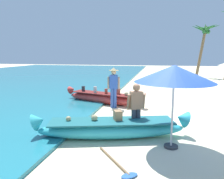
{
  "coord_description": "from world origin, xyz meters",
  "views": [
    {
      "loc": [
        -0.18,
        -6.88,
        2.4
      ],
      "look_at": [
        -2.14,
        2.07,
        0.9
      ],
      "focal_mm": 34.66,
      "sensor_mm": 36.0,
      "label": 1
    }
  ],
  "objects_px": {
    "cooler_box": "(61,129)",
    "paddle": "(119,165)",
    "boat_red_midground": "(104,98)",
    "person_vendor_hatted": "(114,85)",
    "patio_umbrella_large": "(174,74)",
    "person_tourist_customer": "(136,106)",
    "boat_cyan_foreground": "(112,128)",
    "palm_tree_tall_inland": "(205,33)"
  },
  "relations": [
    {
      "from": "person_tourist_customer",
      "to": "cooler_box",
      "type": "distance_m",
      "value": 2.33
    },
    {
      "from": "patio_umbrella_large",
      "to": "paddle",
      "type": "bearing_deg",
      "value": -132.87
    },
    {
      "from": "boat_red_midground",
      "to": "person_vendor_hatted",
      "type": "relative_size",
      "value": 2.33
    },
    {
      "from": "person_tourist_customer",
      "to": "patio_umbrella_large",
      "type": "relative_size",
      "value": 0.72
    },
    {
      "from": "cooler_box",
      "to": "paddle",
      "type": "distance_m",
      "value": 2.42
    },
    {
      "from": "paddle",
      "to": "boat_cyan_foreground",
      "type": "bearing_deg",
      "value": 107.73
    },
    {
      "from": "boat_cyan_foreground",
      "to": "palm_tree_tall_inland",
      "type": "distance_m",
      "value": 19.84
    },
    {
      "from": "person_tourist_customer",
      "to": "boat_cyan_foreground",
      "type": "bearing_deg",
      "value": -147.9
    },
    {
      "from": "boat_cyan_foreground",
      "to": "paddle",
      "type": "bearing_deg",
      "value": -72.27
    },
    {
      "from": "boat_cyan_foreground",
      "to": "palm_tree_tall_inland",
      "type": "relative_size",
      "value": 0.81
    },
    {
      "from": "boat_cyan_foreground",
      "to": "person_tourist_customer",
      "type": "relative_size",
      "value": 2.91
    },
    {
      "from": "boat_cyan_foreground",
      "to": "patio_umbrella_large",
      "type": "bearing_deg",
      "value": -11.15
    },
    {
      "from": "paddle",
      "to": "boat_red_midground",
      "type": "bearing_deg",
      "value": 107.64
    },
    {
      "from": "boat_red_midground",
      "to": "paddle",
      "type": "height_order",
      "value": "boat_red_midground"
    },
    {
      "from": "patio_umbrella_large",
      "to": "paddle",
      "type": "relative_size",
      "value": 1.62
    },
    {
      "from": "boat_cyan_foreground",
      "to": "patio_umbrella_large",
      "type": "relative_size",
      "value": 2.1
    },
    {
      "from": "person_vendor_hatted",
      "to": "person_tourist_customer",
      "type": "xyz_separation_m",
      "value": [
        1.34,
        -3.09,
        -0.18
      ]
    },
    {
      "from": "patio_umbrella_large",
      "to": "cooler_box",
      "type": "bearing_deg",
      "value": 177.8
    },
    {
      "from": "patio_umbrella_large",
      "to": "boat_red_midground",
      "type": "bearing_deg",
      "value": 123.34
    },
    {
      "from": "palm_tree_tall_inland",
      "to": "person_tourist_customer",
      "type": "bearing_deg",
      "value": -105.68
    },
    {
      "from": "palm_tree_tall_inland",
      "to": "cooler_box",
      "type": "xyz_separation_m",
      "value": [
        -7.23,
        -18.71,
        -4.32
      ]
    },
    {
      "from": "person_vendor_hatted",
      "to": "cooler_box",
      "type": "xyz_separation_m",
      "value": [
        -0.81,
        -3.7,
        -0.85
      ]
    },
    {
      "from": "person_tourist_customer",
      "to": "palm_tree_tall_inland",
      "type": "distance_m",
      "value": 19.15
    },
    {
      "from": "boat_cyan_foreground",
      "to": "cooler_box",
      "type": "relative_size",
      "value": 9.77
    },
    {
      "from": "person_tourist_customer",
      "to": "person_vendor_hatted",
      "type": "bearing_deg",
      "value": 113.37
    },
    {
      "from": "person_vendor_hatted",
      "to": "paddle",
      "type": "bearing_deg",
      "value": -76.87
    },
    {
      "from": "boat_red_midground",
      "to": "cooler_box",
      "type": "xyz_separation_m",
      "value": [
        -0.16,
        -4.43,
        -0.08
      ]
    },
    {
      "from": "boat_cyan_foreground",
      "to": "paddle",
      "type": "xyz_separation_m",
      "value": [
        0.5,
        -1.57,
        -0.26
      ]
    },
    {
      "from": "cooler_box",
      "to": "paddle",
      "type": "relative_size",
      "value": 0.35
    },
    {
      "from": "patio_umbrella_large",
      "to": "person_tourist_customer",
      "type": "bearing_deg",
      "value": 143.6
    },
    {
      "from": "cooler_box",
      "to": "boat_red_midground",
      "type": "bearing_deg",
      "value": 106.1
    },
    {
      "from": "boat_cyan_foreground",
      "to": "cooler_box",
      "type": "xyz_separation_m",
      "value": [
        -1.5,
        -0.2,
        -0.08
      ]
    },
    {
      "from": "cooler_box",
      "to": "paddle",
      "type": "bearing_deg",
      "value": -16.19
    },
    {
      "from": "person_vendor_hatted",
      "to": "person_tourist_customer",
      "type": "height_order",
      "value": "person_vendor_hatted"
    },
    {
      "from": "boat_cyan_foreground",
      "to": "person_vendor_hatted",
      "type": "relative_size",
      "value": 2.48
    },
    {
      "from": "person_vendor_hatted",
      "to": "patio_umbrella_large",
      "type": "height_order",
      "value": "patio_umbrella_large"
    },
    {
      "from": "boat_red_midground",
      "to": "palm_tree_tall_inland",
      "type": "height_order",
      "value": "palm_tree_tall_inland"
    },
    {
      "from": "person_vendor_hatted",
      "to": "person_tourist_customer",
      "type": "relative_size",
      "value": 1.17
    },
    {
      "from": "person_vendor_hatted",
      "to": "boat_red_midground",
      "type": "bearing_deg",
      "value": 132.33
    },
    {
      "from": "person_vendor_hatted",
      "to": "patio_umbrella_large",
      "type": "distance_m",
      "value": 4.56
    },
    {
      "from": "palm_tree_tall_inland",
      "to": "paddle",
      "type": "bearing_deg",
      "value": -104.61
    },
    {
      "from": "person_vendor_hatted",
      "to": "person_tourist_customer",
      "type": "distance_m",
      "value": 3.37
    }
  ]
}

